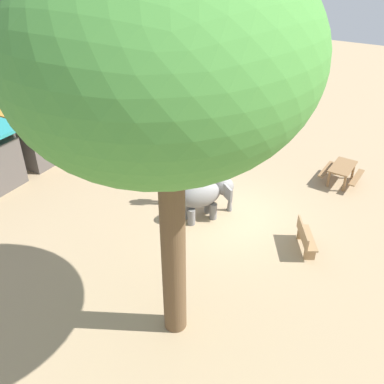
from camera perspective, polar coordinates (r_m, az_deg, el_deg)
name	(u,v)px	position (r m, az deg, el deg)	size (l,w,h in m)	color
ground_plane	(232,217)	(15.66, 5.35, -3.41)	(60.00, 60.00, 0.00)	tan
elephant	(206,195)	(15.12, 1.85, -0.40)	(2.01, 1.90, 1.47)	slate
person_handler	(165,182)	(15.90, -3.66, 1.36)	(0.51, 0.32, 1.62)	#3F3833
shade_tree_main	(167,59)	(8.03, -3.31, 17.31)	(6.14, 5.63, 9.27)	brown
wooden_bench	(305,237)	(14.38, 14.94, -5.90)	(1.42, 1.03, 0.88)	#9E7A51
picnic_table_near	(342,170)	(18.42, 19.47, 2.79)	(1.61, 1.59, 0.78)	olive
market_stall_orange	(37,137)	(20.06, -20.04, 6.90)	(2.50, 2.50, 2.52)	#59514C
market_stall_green	(78,117)	(21.66, -15.06, 9.62)	(2.50, 2.50, 2.52)	#59514C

